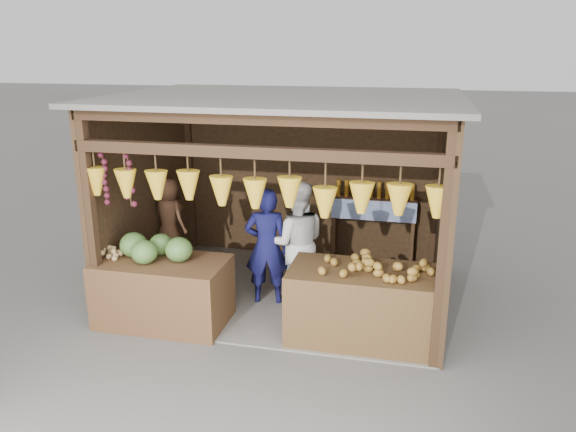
{
  "coord_description": "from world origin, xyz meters",
  "views": [
    {
      "loc": [
        1.63,
        -6.85,
        3.22
      ],
      "look_at": [
        0.05,
        -0.1,
        1.13
      ],
      "focal_mm": 35.0,
      "sensor_mm": 36.0,
      "label": 1
    }
  ],
  "objects_px": {
    "counter_left": "(163,292)",
    "woman_standing": "(297,243)",
    "counter_right": "(364,306)",
    "vendor_seated": "(169,217)",
    "man_standing": "(267,247)"
  },
  "relations": [
    {
      "from": "woman_standing",
      "to": "counter_left",
      "type": "bearing_deg",
      "value": 19.8
    },
    {
      "from": "man_standing",
      "to": "woman_standing",
      "type": "xyz_separation_m",
      "value": [
        0.36,
        0.15,
        0.04
      ]
    },
    {
      "from": "vendor_seated",
      "to": "counter_left",
      "type": "bearing_deg",
      "value": 134.12
    },
    {
      "from": "counter_left",
      "to": "man_standing",
      "type": "xyz_separation_m",
      "value": [
        1.08,
        0.81,
        0.38
      ]
    },
    {
      "from": "counter_right",
      "to": "vendor_seated",
      "type": "distance_m",
      "value": 3.21
    },
    {
      "from": "man_standing",
      "to": "vendor_seated",
      "type": "bearing_deg",
      "value": -29.75
    },
    {
      "from": "counter_left",
      "to": "woman_standing",
      "type": "height_order",
      "value": "woman_standing"
    },
    {
      "from": "counter_right",
      "to": "vendor_seated",
      "type": "relative_size",
      "value": 1.48
    },
    {
      "from": "man_standing",
      "to": "vendor_seated",
      "type": "xyz_separation_m",
      "value": [
        -1.6,
        0.55,
        0.12
      ]
    },
    {
      "from": "counter_left",
      "to": "vendor_seated",
      "type": "xyz_separation_m",
      "value": [
        -0.52,
        1.37,
        0.5
      ]
    },
    {
      "from": "counter_left",
      "to": "man_standing",
      "type": "height_order",
      "value": "man_standing"
    },
    {
      "from": "woman_standing",
      "to": "vendor_seated",
      "type": "height_order",
      "value": "woman_standing"
    },
    {
      "from": "counter_left",
      "to": "vendor_seated",
      "type": "distance_m",
      "value": 1.55
    },
    {
      "from": "man_standing",
      "to": "vendor_seated",
      "type": "distance_m",
      "value": 1.7
    },
    {
      "from": "counter_left",
      "to": "vendor_seated",
      "type": "height_order",
      "value": "vendor_seated"
    }
  ]
}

